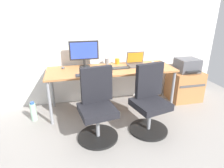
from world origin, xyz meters
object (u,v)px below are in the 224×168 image
Objects in this scene: water_bottle_on_floor at (33,112)px; office_chair_right at (150,102)px; desktop_monitor at (84,52)px; printer at (187,65)px; side_cabinet at (184,85)px; coffee_mug at (117,61)px; office_chair_left at (97,107)px; open_laptop at (136,62)px.

office_chair_right is at bearing -20.12° from water_bottle_on_floor.
office_chair_right is 1.96× the size of desktop_monitor.
side_cabinet is at bearing 90.00° from printer.
side_cabinet is at bearing 35.85° from office_chair_right.
water_bottle_on_floor is 0.65× the size of desktop_monitor.
desktop_monitor reaches higher than water_bottle_on_floor.
coffee_mug is at bearing 6.27° from desktop_monitor.
printer is 1.28m from coffee_mug.
office_chair_left reaches higher than printer.
water_bottle_on_floor is (-0.91, 0.60, -0.28)m from office_chair_left.
office_chair_left is at bearing -135.42° from open_laptop.
printer is at bearing -10.35° from coffee_mug.
open_laptop reaches higher than side_cabinet.
office_chair_left is 3.03× the size of water_bottle_on_floor.
office_chair_right is (0.73, -0.00, 0.00)m from office_chair_left.
office_chair_right reaches higher than water_bottle_on_floor.
desktop_monitor is at bearing 20.75° from water_bottle_on_floor.
open_laptop is at bearing 177.23° from side_cabinet.
open_laptop is (0.87, -0.12, -0.19)m from desktop_monitor.
water_bottle_on_floor is 1.23m from desktop_monitor.
side_cabinet is at bearing -2.77° from open_laptop.
office_chair_left is at bearing -86.49° from desktop_monitor.
printer is (-0.00, -0.00, 0.40)m from side_cabinet.
office_chair_left is 1.20m from open_laptop.
office_chair_right is at bearing -78.06° from coffee_mug.
desktop_monitor is at bearing -173.73° from coffee_mug.
open_laptop is (-0.97, 0.05, 0.50)m from side_cabinet.
office_chair_left reaches higher than water_bottle_on_floor.
water_bottle_on_floor is (-2.69, -0.16, -0.53)m from printer.
open_laptop is at bearing 44.58° from office_chair_left.
side_cabinet is at bearing -10.31° from coffee_mug.
open_laptop is 0.35m from coffee_mug.
open_laptop is 3.37× the size of coffee_mug.
printer is at bearing 35.82° from office_chair_right.
coffee_mug is (-1.26, 0.23, 0.49)m from side_cabinet.
coffee_mug is at bearing 62.06° from office_chair_left.
side_cabinet reaches higher than water_bottle_on_floor.
office_chair_right is 1.07m from coffee_mug.
desktop_monitor is at bearing 174.84° from printer.
printer is at bearing -2.82° from open_laptop.
office_chair_left is at bearing -156.99° from printer.
desktop_monitor is at bearing 174.87° from side_cabinet.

